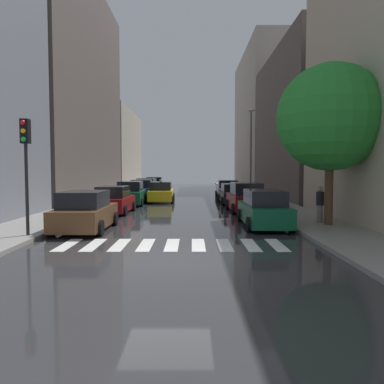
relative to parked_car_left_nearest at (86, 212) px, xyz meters
name	(u,v)px	position (x,y,z in m)	size (l,w,h in m)	color
ground_plane	(186,198)	(3.86, 18.65, -0.81)	(28.00, 72.00, 0.04)	#2C2C2E
sidewalk_left	(115,197)	(-2.64, 18.65, -0.72)	(3.00, 72.00, 0.15)	gray
sidewalk_right	(256,197)	(10.36, 18.65, -0.72)	(3.00, 72.00, 0.15)	gray
crosswalk_stripes	(173,245)	(3.86, -3.08, -0.78)	(7.65, 2.20, 0.01)	silver
building_left_mid	(66,91)	(-7.14, 18.97, 9.04)	(6.00, 21.97, 19.66)	#564C47
building_left_far	(114,150)	(-7.14, 39.64, 4.76)	(6.00, 18.03, 11.10)	#9E9384
building_right_mid	(307,125)	(14.86, 18.58, 5.83)	(6.00, 17.63, 13.23)	#564C47
building_right_far	(265,121)	(14.86, 38.40, 8.74)	(6.00, 20.95, 19.06)	#9E9384
parked_car_left_nearest	(86,212)	(0.00, 0.00, 0.00)	(2.13, 4.31, 1.69)	brown
parked_car_left_second	(115,201)	(-0.10, 6.33, -0.03)	(2.12, 4.10, 1.62)	maroon
parked_car_left_third	(132,194)	(0.03, 11.82, 0.02)	(2.13, 4.66, 1.75)	#0C4C2D
parked_car_left_fourth	(143,190)	(0.12, 17.12, 0.01)	(2.30, 4.13, 1.72)	navy
parked_car_left_fifth	(148,187)	(-0.09, 22.53, 0.01)	(2.28, 4.29, 1.72)	#474C51
parked_car_left_sixth	(156,185)	(0.13, 28.18, 0.02)	(2.25, 4.55, 1.74)	black
parked_car_right_nearest	(265,209)	(7.80, 1.14, 0.00)	(1.98, 4.73, 1.68)	#0C4C2D
parked_car_right_second	(247,198)	(7.86, 7.26, 0.05)	(2.17, 4.63, 1.80)	maroon
parked_car_right_third	(234,194)	(7.64, 12.63, -0.06)	(2.07, 4.35, 1.54)	black
parked_car_right_fourth	(229,190)	(7.74, 17.89, -0.01)	(2.17, 4.37, 1.66)	#B2B7BF
taxi_midroad	(162,193)	(2.07, 14.21, -0.03)	(2.14, 4.35, 1.81)	yellow
pedestrian_foreground	(321,204)	(10.48, 1.49, 0.23)	(0.36, 0.36, 1.67)	gray
street_tree_right	(332,118)	(10.61, 0.74, 4.08)	(4.69, 4.69, 7.07)	#513823
traffic_light_left_corner	(27,151)	(-1.59, -1.98, 2.50)	(0.30, 0.42, 4.30)	black
lamp_post_right	(252,148)	(9.41, 15.35, 3.62)	(0.60, 0.28, 7.44)	#595B60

